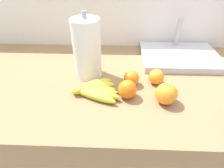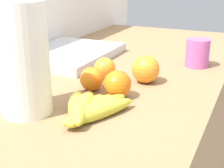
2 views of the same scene
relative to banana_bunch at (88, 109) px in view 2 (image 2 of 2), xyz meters
name	(u,v)px [view 2 (image 2 of 2)]	position (x,y,z in m)	size (l,w,h in m)	color
wall_back	(6,136)	(0.25, 0.51, -0.31)	(2.33, 0.06, 1.30)	silver
banana_bunch	(88,109)	(0.00, 0.00, 0.00)	(0.21, 0.17, 0.04)	gold
orange_far_right	(92,79)	(0.16, 0.07, 0.01)	(0.07, 0.07, 0.07)	orange
orange_right	(146,69)	(0.28, -0.04, 0.02)	(0.08, 0.08, 0.08)	orange
orange_front	(105,68)	(0.27, 0.09, 0.01)	(0.07, 0.07, 0.07)	orange
orange_back_right	(117,84)	(0.14, -0.01, 0.02)	(0.07, 0.07, 0.07)	orange
paper_towel_roll	(22,59)	(-0.04, 0.15, 0.11)	(0.12, 0.12, 0.29)	white
sink_basin	(68,53)	(0.43, 0.32, 0.00)	(0.40, 0.31, 0.19)	#B7BABF
mug	(198,53)	(0.52, -0.15, 0.03)	(0.08, 0.08, 0.10)	#BF569D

